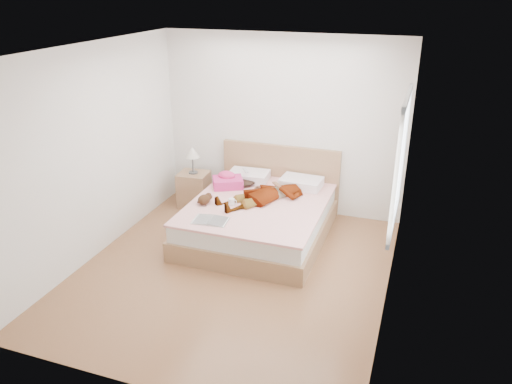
# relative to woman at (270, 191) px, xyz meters

# --- Properties ---
(ground) EXTENTS (4.00, 4.00, 0.00)m
(ground) POSITION_rel_woman_xyz_m (-0.10, -1.14, -0.61)
(ground) COLOR #513119
(ground) RESTS_ON ground
(woman) EXTENTS (1.41, 1.52, 0.21)m
(woman) POSITION_rel_woman_xyz_m (0.00, 0.00, 0.00)
(woman) COLOR white
(woman) RESTS_ON bed
(hair) EXTENTS (0.67, 0.73, 0.09)m
(hair) POSITION_rel_woman_xyz_m (-0.57, 0.45, -0.06)
(hair) COLOR black
(hair) RESTS_ON bed
(phone) EXTENTS (0.11, 0.10, 0.06)m
(phone) POSITION_rel_woman_xyz_m (-0.50, 0.40, 0.09)
(phone) COLOR silver
(phone) RESTS_ON bed
(room_shell) EXTENTS (4.00, 4.00, 4.00)m
(room_shell) POSITION_rel_woman_xyz_m (1.68, -0.84, 0.89)
(room_shell) COLOR white
(room_shell) RESTS_ON ground
(bed) EXTENTS (1.80, 2.08, 1.00)m
(bed) POSITION_rel_woman_xyz_m (-0.10, -0.11, -0.34)
(bed) COLOR brown
(bed) RESTS_ON ground
(towel) EXTENTS (0.52, 0.49, 0.22)m
(towel) POSITION_rel_woman_xyz_m (-0.70, 0.19, -0.02)
(towel) COLOR #D33973
(towel) RESTS_ON bed
(magazine) EXTENTS (0.45, 0.32, 0.03)m
(magazine) POSITION_rel_woman_xyz_m (-0.47, -0.92, -0.09)
(magazine) COLOR white
(magazine) RESTS_ON bed
(coffee_mug) EXTENTS (0.12, 0.09, 0.09)m
(coffee_mug) POSITION_rel_woman_xyz_m (-0.40, -0.39, -0.06)
(coffee_mug) COLOR white
(coffee_mug) RESTS_ON bed
(plush_toy) EXTENTS (0.19, 0.26, 0.13)m
(plush_toy) POSITION_rel_woman_xyz_m (-0.75, -0.47, -0.03)
(plush_toy) COLOR #311B0D
(plush_toy) RESTS_ON bed
(nightstand) EXTENTS (0.47, 0.43, 0.95)m
(nightstand) POSITION_rel_woman_xyz_m (-1.37, 0.44, -0.30)
(nightstand) COLOR olive
(nightstand) RESTS_ON ground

